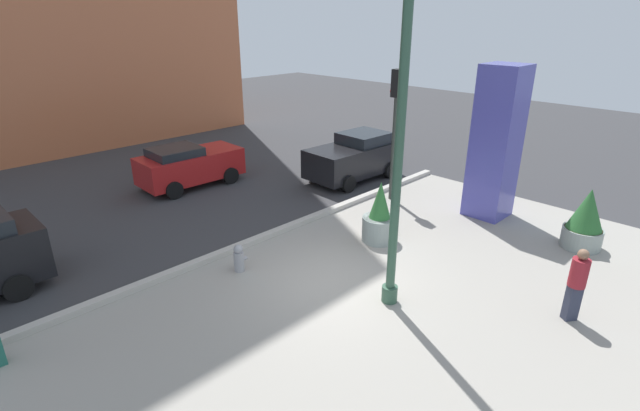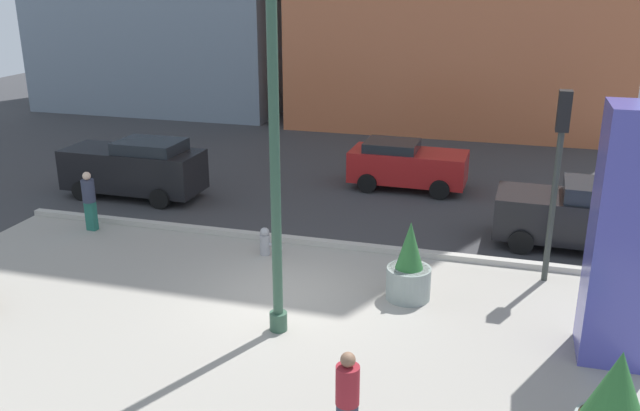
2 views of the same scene
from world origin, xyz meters
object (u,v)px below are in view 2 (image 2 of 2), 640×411
object	(u,v)px
car_curb_west	(135,168)
fire_hydrant	(265,242)
lamp_post	(275,163)
potted_plant_near_left	(409,269)
car_curb_east	(406,165)
pedestrian_crossing	(89,198)
art_pillar_blue	(627,238)
potted_plant_curbside	(614,407)
car_intersection	(575,214)
pedestrian_on_sidewalk	(347,397)
traffic_light_far_side	(559,156)

from	to	relation	value
car_curb_west	fire_hydrant	bearing A→B (deg)	-30.87
lamp_post	potted_plant_near_left	world-z (taller)	lamp_post
car_curb_east	pedestrian_crossing	xyz separation A→B (m)	(-7.92, -6.37, 0.13)
art_pillar_blue	potted_plant_curbside	distance (m)	3.43
car_intersection	car_curb_west	bearing A→B (deg)	177.29
car_intersection	potted_plant_near_left	bearing A→B (deg)	-131.52
art_pillar_blue	pedestrian_on_sidewalk	world-z (taller)	art_pillar_blue
car_curb_east	car_curb_west	xyz separation A→B (m)	(-8.29, -3.29, 0.14)
pedestrian_on_sidewalk	car_curb_east	bearing A→B (deg)	95.30
traffic_light_far_side	pedestrian_crossing	world-z (taller)	traffic_light_far_side
car_curb_east	pedestrian_crossing	distance (m)	10.16
potted_plant_curbside	fire_hydrant	distance (m)	9.59
car_curb_east	pedestrian_crossing	size ratio (longest dim) A/B	2.27
lamp_post	traffic_light_far_side	xyz separation A→B (m)	(5.29, 3.97, -0.50)
potted_plant_near_left	fire_hydrant	distance (m)	4.20
pedestrian_on_sidewalk	car_curb_west	bearing A→B (deg)	133.12
car_curb_west	potted_plant_near_left	bearing A→B (deg)	-26.70
traffic_light_far_side	pedestrian_on_sidewalk	world-z (taller)	traffic_light_far_side
lamp_post	pedestrian_on_sidewalk	bearing A→B (deg)	-55.22
traffic_light_far_side	car_curb_east	distance (m)	7.97
traffic_light_far_side	car_curb_west	distance (m)	13.14
potted_plant_curbside	car_curb_east	distance (m)	13.45
car_curb_west	pedestrian_crossing	world-z (taller)	car_curb_west
art_pillar_blue	pedestrian_on_sidewalk	size ratio (longest dim) A/B	2.83
potted_plant_near_left	fire_hydrant	size ratio (longest dim) A/B	2.43
traffic_light_far_side	car_curb_west	size ratio (longest dim) A/B	1.00
potted_plant_curbside	car_curb_east	size ratio (longest dim) A/B	0.45
car_curb_east	car_intersection	world-z (taller)	car_intersection
pedestrian_on_sidewalk	pedestrian_crossing	bearing A→B (deg)	142.23
fire_hydrant	art_pillar_blue	bearing A→B (deg)	-18.90
lamp_post	potted_plant_curbside	distance (m)	6.96
potted_plant_curbside	pedestrian_crossing	world-z (taller)	potted_plant_curbside
car_intersection	traffic_light_far_side	bearing A→B (deg)	-107.63
art_pillar_blue	traffic_light_far_side	world-z (taller)	art_pillar_blue
fire_hydrant	traffic_light_far_side	world-z (taller)	traffic_light_far_side
car_intersection	pedestrian_crossing	bearing A→B (deg)	-169.31
lamp_post	pedestrian_on_sidewalk	xyz separation A→B (m)	(2.21, -3.19, -2.59)
car_intersection	fire_hydrant	bearing A→B (deg)	-160.06
car_curb_west	pedestrian_crossing	xyz separation A→B (m)	(0.37, -3.09, -0.01)
traffic_light_far_side	car_curb_west	world-z (taller)	traffic_light_far_side
traffic_light_far_side	car_curb_east	size ratio (longest dim) A/B	1.16
art_pillar_blue	car_intersection	bearing A→B (deg)	93.49
fire_hydrant	car_intersection	world-z (taller)	car_intersection
art_pillar_blue	car_curb_east	world-z (taller)	art_pillar_blue
pedestrian_crossing	lamp_post	bearing A→B (deg)	-29.39
art_pillar_blue	traffic_light_far_side	distance (m)	3.37
potted_plant_near_left	car_curb_east	size ratio (longest dim) A/B	0.47
car_curb_west	pedestrian_on_sidewalk	size ratio (longest dim) A/B	2.66
potted_plant_curbside	potted_plant_near_left	xyz separation A→B (m)	(-3.72, 4.32, -0.12)
potted_plant_near_left	pedestrian_crossing	xyz separation A→B (m)	(-9.27, 1.76, 0.26)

